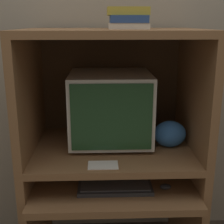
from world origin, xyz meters
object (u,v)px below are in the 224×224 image
Objects in this scene: crt_monitor at (110,107)px; snack_bag at (170,134)px; book_stack at (128,18)px; keyboard at (115,187)px; mouse at (166,187)px.

crt_monitor reaches higher than snack_bag.
keyboard is at bearing -112.67° from book_stack.
snack_bag is (0.31, 0.17, 0.22)m from keyboard.
mouse is 0.29m from snack_bag.
keyboard is 0.26m from mouse.
keyboard is 0.85m from book_stack.
book_stack is at bearing -179.75° from snack_bag.
crt_monitor reaches higher than mouse.
book_stack is (-0.19, 0.18, 0.83)m from mouse.
mouse is 0.29× the size of book_stack.
book_stack reaches higher than keyboard.
crt_monitor is 2.49× the size of snack_bag.
book_stack is (-0.24, -0.00, 0.61)m from snack_bag.
snack_bag is (0.33, -0.08, -0.13)m from crt_monitor.
book_stack reaches higher than crt_monitor.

